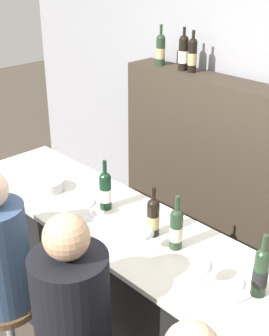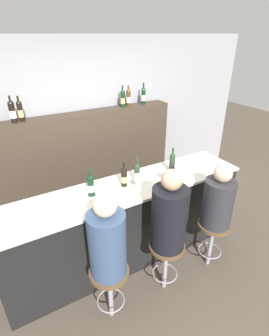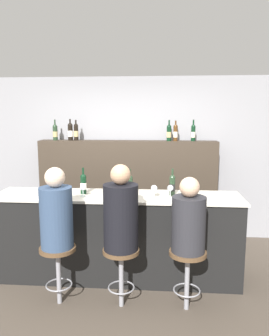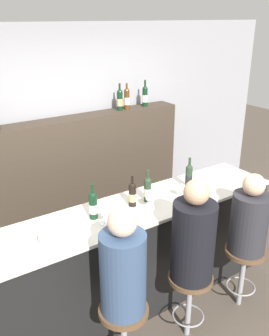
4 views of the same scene
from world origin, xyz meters
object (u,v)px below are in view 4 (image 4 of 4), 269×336
guest_seated_left (123,268)px  guest_seated_right (249,219)px  wine_bottle_counter_3 (189,176)px  bar_stool_middle (190,289)px  wine_bottle_counter_0 (93,205)px  wine_glass_3 (196,183)px  wine_bottle_counter_1 (132,194)px  wine_bottle_counter_2 (148,189)px  wine_glass_1 (149,198)px  bar_stool_right (244,262)px  wine_glass_2 (182,188)px  guest_seated_middle (193,237)px  wine_bottle_backbar_3 (120,100)px  wine_bottle_backbar_5 (145,96)px  bar_stool_left (124,322)px  wine_bottle_backbar_4 (127,98)px  metal_bowl (51,236)px  wine_glass_0 (104,213)px

guest_seated_left → guest_seated_right: 1.35m
wine_bottle_counter_3 → bar_stool_middle: wine_bottle_counter_3 is taller
wine_bottle_counter_0 → wine_glass_3: bearing=-7.4°
wine_bottle_counter_0 → guest_seated_right: size_ratio=0.42×
wine_bottle_counter_3 → guest_seated_left: bearing=-151.0°
wine_bottle_counter_1 → wine_bottle_counter_2: (0.17, 0.00, 0.00)m
wine_bottle_counter_0 → wine_glass_3: (1.05, -0.14, -0.01)m
wine_bottle_counter_1 → wine_glass_1: (0.09, -0.14, -0.01)m
wine_bottle_counter_1 → bar_stool_middle: (0.14, -0.67, -0.67)m
wine_bottle_counter_1 → bar_stool_right: wine_bottle_counter_1 is taller
wine_glass_2 → guest_seated_middle: 0.64m
wine_bottle_backbar_3 → bar_stool_right: bearing=-85.1°
wine_bottle_counter_3 → wine_glass_3: wine_bottle_counter_3 is taller
wine_bottle_counter_2 → wine_bottle_backbar_5: wine_bottle_backbar_5 is taller
wine_bottle_backbar_5 → wine_glass_2: 1.60m
wine_bottle_counter_2 → bar_stool_left: (-0.70, -0.67, -0.67)m
wine_bottle_backbar_4 → bar_stool_middle: bearing=-107.9°
wine_bottle_counter_2 → wine_bottle_counter_3: 0.51m
wine_bottle_backbar_3 → wine_glass_1: 1.60m
metal_bowl → bar_stool_right: size_ratio=0.31×
wine_bottle_counter_1 → wine_glass_0: wine_bottle_counter_1 is taller
wine_bottle_backbar_4 → wine_glass_2: bearing=-101.9°
wine_bottle_backbar_4 → metal_bowl: (-1.59, -1.37, -0.65)m
wine_bottle_counter_1 → wine_glass_1: bearing=-57.3°
metal_bowl → wine_glass_1: bearing=-1.4°
wine_bottle_backbar_4 → wine_bottle_backbar_5: wine_bottle_backbar_5 is taller
wine_bottle_counter_1 → wine_bottle_backbar_4: (0.76, 1.25, 0.57)m
guest_seated_right → wine_bottle_counter_2: bearing=134.3°
wine_glass_0 → wine_glass_3: bearing=0.0°
wine_bottle_counter_3 → guest_seated_right: 0.72m
wine_glass_1 → guest_seated_middle: 0.55m
guest_seated_middle → wine_bottle_counter_2: bearing=87.5°
wine_glass_2 → bar_stool_middle: size_ratio=0.24×
wine_bottle_counter_2 → wine_bottle_backbar_5: 1.62m
wine_bottle_counter_3 → bar_stool_right: (0.14, -0.67, -0.68)m
wine_bottle_counter_2 → wine_bottle_counter_3: (0.51, 0.00, 0.01)m
wine_bottle_backbar_5 → bar_stool_middle: (-0.89, -1.92, -1.23)m
wine_bottle_counter_0 → wine_glass_0: bearing=-78.9°
wine_bottle_counter_1 → guest_seated_left: 0.87m
wine_bottle_counter_0 → wine_bottle_backbar_4: size_ratio=1.03×
bar_stool_left → wine_bottle_backbar_5: bearing=51.0°
wine_bottle_counter_3 → wine_bottle_backbar_4: bearing=86.3°
guest_seated_left → guest_seated_middle: bearing=0.0°
wine_bottle_counter_2 → wine_glass_1: size_ratio=2.01×
wine_bottle_counter_0 → bar_stool_left: (-0.13, -0.67, -0.67)m
wine_bottle_backbar_3 → bar_stool_middle: size_ratio=0.51×
wine_bottle_backbar_5 → guest_seated_middle: size_ratio=0.37×
wine_bottle_counter_3 → bar_stool_left: wine_bottle_counter_3 is taller
bar_stool_left → wine_bottle_backbar_3: bearing=58.3°
wine_glass_1 → wine_bottle_backbar_3: bearing=67.7°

